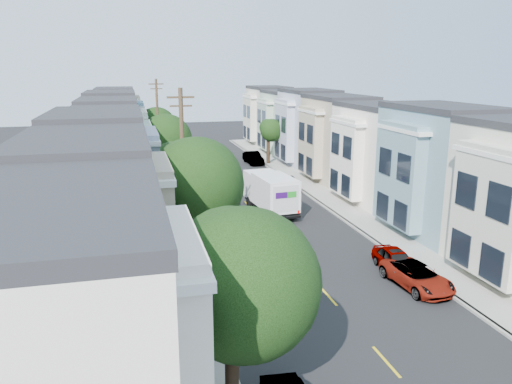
% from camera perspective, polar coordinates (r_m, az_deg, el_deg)
% --- Properties ---
extents(ground, '(160.00, 160.00, 0.00)m').
position_cam_1_polar(ground, '(31.24, 4.08, -7.16)').
color(ground, black).
rests_on(ground, ground).
extents(road_slab, '(12.00, 70.00, 0.02)m').
position_cam_1_polar(road_slab, '(45.06, -1.85, -0.48)').
color(road_slab, black).
rests_on(road_slab, ground).
extents(curb_left, '(0.30, 70.00, 0.15)m').
position_cam_1_polar(curb_left, '(44.20, -9.53, -0.87)').
color(curb_left, gray).
rests_on(curb_left, ground).
extents(curb_right, '(0.30, 70.00, 0.15)m').
position_cam_1_polar(curb_right, '(46.66, 5.43, 0.05)').
color(curb_right, gray).
rests_on(curb_right, ground).
extents(sidewalk_left, '(2.60, 70.00, 0.15)m').
position_cam_1_polar(sidewalk_left, '(44.13, -11.21, -0.97)').
color(sidewalk_left, gray).
rests_on(sidewalk_left, ground).
extents(sidewalk_right, '(2.60, 70.00, 0.15)m').
position_cam_1_polar(sidewalk_right, '(47.10, 6.92, 0.14)').
color(sidewalk_right, gray).
rests_on(sidewalk_right, ground).
extents(centerline, '(0.12, 70.00, 0.01)m').
position_cam_1_polar(centerline, '(45.06, -1.85, -0.49)').
color(centerline, gold).
rests_on(centerline, ground).
extents(townhouse_row_left, '(5.00, 70.00, 8.50)m').
position_cam_1_polar(townhouse_row_left, '(44.15, -16.13, -1.35)').
color(townhouse_row_left, white).
rests_on(townhouse_row_left, ground).
extents(townhouse_row_right, '(5.00, 70.00, 8.50)m').
position_cam_1_polar(townhouse_row_right, '(48.58, 11.11, 0.32)').
color(townhouse_row_right, white).
rests_on(townhouse_row_right, ground).
extents(tree_a, '(4.70, 4.70, 7.31)m').
position_cam_1_polar(tree_a, '(15.18, -1.77, -10.55)').
color(tree_a, black).
rests_on(tree_a, ground).
extents(tree_b, '(4.70, 4.70, 8.02)m').
position_cam_1_polar(tree_b, '(24.81, -6.99, 0.83)').
color(tree_b, black).
rests_on(tree_b, ground).
extents(tree_c, '(4.16, 4.16, 6.48)m').
position_cam_1_polar(tree_c, '(34.53, -8.98, 2.32)').
color(tree_c, black).
rests_on(tree_c, ground).
extents(tree_d, '(4.70, 4.70, 7.33)m').
position_cam_1_polar(tree_d, '(45.73, -10.37, 5.84)').
color(tree_d, black).
rests_on(tree_d, ground).
extents(tree_e, '(4.70, 4.70, 6.83)m').
position_cam_1_polar(tree_e, '(60.87, -11.36, 7.29)').
color(tree_e, black).
rests_on(tree_e, ground).
extents(tree_far_r, '(2.73, 2.73, 5.45)m').
position_cam_1_polar(tree_far_r, '(59.63, 1.69, 6.99)').
color(tree_far_r, black).
rests_on(tree_far_r, ground).
extents(utility_pole_near, '(1.60, 0.26, 10.00)m').
position_cam_1_polar(utility_pole_near, '(30.41, -8.31, 2.26)').
color(utility_pole_near, '#42301E').
rests_on(utility_pole_near, ground).
extents(utility_pole_far, '(1.60, 0.26, 10.00)m').
position_cam_1_polar(utility_pole_far, '(56.06, -11.13, 7.46)').
color(utility_pole_far, '#42301E').
rests_on(utility_pole_far, ground).
extents(fedex_truck, '(2.50, 6.50, 3.12)m').
position_cam_1_polar(fedex_truck, '(39.62, 1.68, 0.08)').
color(fedex_truck, white).
rests_on(fedex_truck, ground).
extents(lead_sedan, '(2.47, 5.08, 1.39)m').
position_cam_1_polar(lead_sedan, '(46.90, 1.01, 0.97)').
color(lead_sedan, black).
rests_on(lead_sedan, ground).
extents(parked_left_b, '(2.21, 4.59, 1.34)m').
position_cam_1_polar(parked_left_b, '(23.90, -2.28, -12.30)').
color(parked_left_b, black).
rests_on(parked_left_b, ground).
extents(parked_left_c, '(2.29, 4.88, 1.35)m').
position_cam_1_polar(parked_left_c, '(29.72, -4.86, -6.91)').
color(parked_left_c, '#B0B4B8').
rests_on(parked_left_c, ground).
extents(parked_left_d, '(2.80, 5.39, 1.45)m').
position_cam_1_polar(parked_left_d, '(41.12, -7.60, -0.98)').
color(parked_left_d, '#42070E').
rests_on(parked_left_d, ground).
extents(parked_right_a, '(2.48, 4.68, 1.25)m').
position_cam_1_polar(parked_right_a, '(27.84, 17.91, -9.16)').
color(parked_right_a, '#525252').
rests_on(parked_right_a, ground).
extents(parked_right_b, '(1.76, 4.14, 1.32)m').
position_cam_1_polar(parked_right_b, '(29.53, 15.70, -7.58)').
color(parked_right_b, silver).
rests_on(parked_right_b, ground).
extents(parked_right_c, '(1.45, 3.73, 1.23)m').
position_cam_1_polar(parked_right_c, '(47.27, 3.65, 0.94)').
color(parked_right_c, black).
rests_on(parked_right_c, ground).
extents(parked_right_d, '(1.78, 4.44, 1.45)m').
position_cam_1_polar(parked_right_d, '(60.21, -0.32, 3.90)').
color(parked_right_d, black).
rests_on(parked_right_d, ground).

